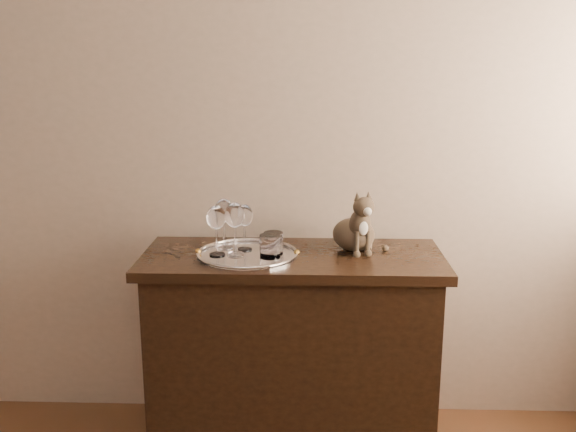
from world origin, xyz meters
name	(u,v)px	position (x,y,z in m)	size (l,w,h in m)	color
wall_back	(155,121)	(0.00, 2.25, 1.35)	(4.00, 0.10, 2.70)	tan
sideboard	(292,353)	(0.60, 1.94, 0.42)	(1.20, 0.50, 0.85)	black
tray	(247,255)	(0.42, 1.91, 0.85)	(0.40, 0.40, 0.01)	silver
wine_glass_a	(224,224)	(0.32, 2.00, 0.96)	(0.08, 0.08, 0.21)	white
wine_glass_b	(244,227)	(0.41, 1.98, 0.95)	(0.07, 0.07, 0.19)	silver
wine_glass_c	(217,230)	(0.31, 1.90, 0.96)	(0.08, 0.08, 0.20)	white
wine_glass_d	(235,229)	(0.38, 1.90, 0.96)	(0.08, 0.08, 0.21)	white
tumbler_a	(270,246)	(0.52, 1.87, 0.90)	(0.08, 0.08, 0.09)	silver
tumbler_c	(273,243)	(0.53, 1.92, 0.90)	(0.08, 0.08, 0.09)	white
cat	(354,219)	(0.85, 2.02, 0.98)	(0.26, 0.24, 0.26)	#4F3B2F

